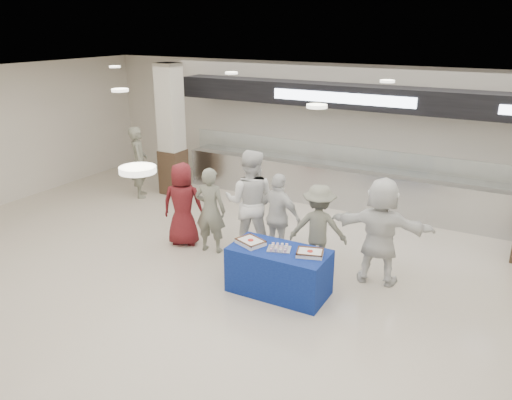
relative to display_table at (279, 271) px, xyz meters
The scene contains 14 objects.
ground 1.20m from the display_table, 119.53° to the right, with size 14.00×14.00×0.00m, color beige.
serving_line 4.50m from the display_table, 97.26° to the left, with size 8.70×0.85×2.80m.
column_left 5.69m from the display_table, 144.93° to the left, with size 0.55×0.55×3.20m.
display_table is the anchor object (origin of this frame).
sheet_cake_left 0.64m from the display_table, behind, with size 0.51×0.45×0.09m.
sheet_cake_right 0.65m from the display_table, ahead, with size 0.47×0.41×0.09m.
cupcake_tray 0.40m from the display_table, 141.67° to the right, with size 0.42×0.37×0.06m.
civilian_maroon 2.61m from the display_table, 162.02° to the left, with size 0.79×0.52×1.62m, color maroon.
soldier_a 2.01m from the display_table, 156.79° to the left, with size 0.59×0.39×1.63m, color slate.
chef_tall 1.74m from the display_table, 135.76° to the left, with size 0.95×0.74×1.95m, color white.
chef_short 1.32m from the display_table, 117.10° to the left, with size 0.94×0.39×1.60m, color white.
soldier_b 1.16m from the display_table, 78.70° to the left, with size 0.99×0.57×1.53m, color slate.
civilian_white 1.77m from the display_table, 41.62° to the left, with size 1.67×0.53×1.81m, color white.
soldier_bg 5.74m from the display_table, 153.26° to the left, with size 0.64×0.42×1.75m, color slate.
Camera 1 is at (3.67, -5.33, 4.06)m, focal length 35.00 mm.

